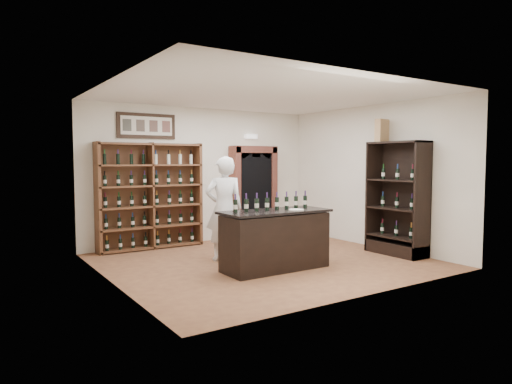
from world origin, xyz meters
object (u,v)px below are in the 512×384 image
shopkeeper (224,209)px  wine_shelf (150,196)px  tasting_counter (275,240)px  side_cabinet (398,216)px  wine_crate (382,131)px  counter_bottle_0 (235,206)px

shopkeeper → wine_shelf: bearing=-50.5°
tasting_counter → side_cabinet: (2.72, -0.30, 0.26)m
tasting_counter → wine_crate: 3.30m
tasting_counter → shopkeeper: 1.24m
wine_shelf → tasting_counter: size_ratio=1.17×
wine_crate → tasting_counter: bearing=173.3°
wine_shelf → tasting_counter: (1.10, -2.93, -0.61)m
side_cabinet → wine_crate: size_ratio=4.86×
side_cabinet → shopkeeper: 3.40m
wine_shelf → counter_bottle_0: size_ratio=7.33×
counter_bottle_0 → tasting_counter: bearing=-7.6°
wine_shelf → wine_crate: bearing=-36.9°
wine_shelf → tasting_counter: 3.19m
wine_shelf → tasting_counter: wine_shelf is taller
counter_bottle_0 → shopkeeper: size_ratio=0.16×
side_cabinet → shopkeeper: (-3.10, 1.39, 0.20)m
wine_shelf → shopkeeper: 1.99m
tasting_counter → shopkeeper: size_ratio=0.99×
shopkeeper → side_cabinet: bearing=173.8°
side_cabinet → shopkeeper: size_ratio=1.15×
tasting_counter → counter_bottle_0: 0.95m
shopkeeper → wine_crate: (3.05, -0.99, 1.47)m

